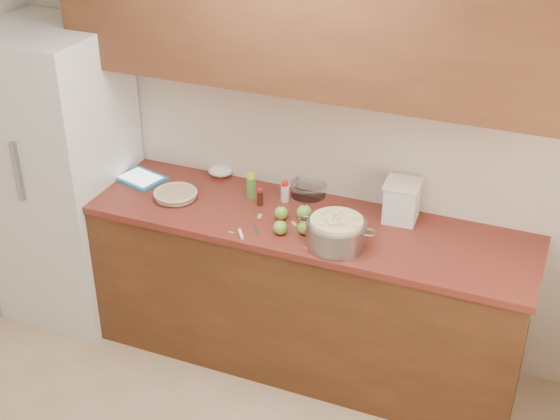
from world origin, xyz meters
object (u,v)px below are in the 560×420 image
at_px(colander, 336,233).
at_px(tablet, 141,178).
at_px(pie, 175,194).
at_px(flour_canister, 402,201).

distance_m(colander, tablet, 1.31).
bearing_deg(pie, colander, -7.62).
xyz_separation_m(flour_canister, tablet, (-1.52, -0.13, -0.10)).
xyz_separation_m(colander, tablet, (-1.29, 0.25, -0.06)).
height_order(colander, flour_canister, flour_canister).
bearing_deg(flour_canister, tablet, -175.10).
distance_m(pie, tablet, 0.32).
relative_size(pie, colander, 0.63).
relative_size(colander, flour_canister, 1.80).
bearing_deg(tablet, pie, -5.29).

